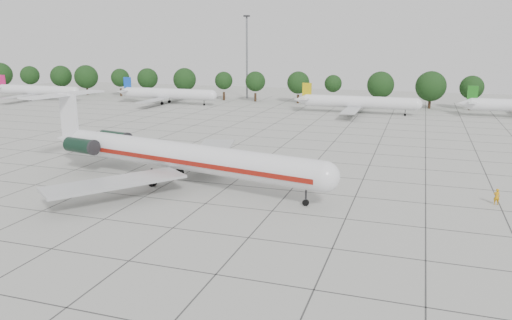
# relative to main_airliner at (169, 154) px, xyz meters

# --- Properties ---
(ground) EXTENTS (260.00, 260.00, 0.00)m
(ground) POSITION_rel_main_airliner_xyz_m (8.09, 1.13, -3.77)
(ground) COLOR #A9A9A2
(ground) RESTS_ON ground
(apron_joints) EXTENTS (170.00, 170.00, 0.02)m
(apron_joints) POSITION_rel_main_airliner_xyz_m (8.09, 16.13, -3.76)
(apron_joints) COLOR #383838
(apron_joints) RESTS_ON ground
(main_airliner) EXTENTS (45.04, 35.01, 10.67)m
(main_airliner) POSITION_rel_main_airliner_xyz_m (0.00, 0.00, 0.00)
(main_airliner) COLOR silver
(main_airliner) RESTS_ON ground
(ground_crew) EXTENTS (0.75, 0.54, 1.89)m
(ground_crew) POSITION_rel_main_airliner_xyz_m (39.68, 3.26, -2.82)
(ground_crew) COLOR #CA880B
(ground_crew) RESTS_ON ground
(bg_airliner_a) EXTENTS (28.24, 27.20, 7.40)m
(bg_airliner_a) POSITION_rel_main_airliner_xyz_m (-81.75, 68.48, -0.86)
(bg_airliner_a) COLOR silver
(bg_airliner_a) RESTS_ON ground
(bg_airliner_b) EXTENTS (28.24, 27.20, 7.40)m
(bg_airliner_b) POSITION_rel_main_airliner_xyz_m (-39.00, 72.60, -0.86)
(bg_airliner_b) COLOR silver
(bg_airliner_b) RESTS_ON ground
(bg_airliner_c) EXTENTS (28.24, 27.20, 7.40)m
(bg_airliner_c) POSITION_rel_main_airliner_xyz_m (15.86, 69.91, -0.86)
(bg_airliner_c) COLOR silver
(bg_airliner_c) RESTS_ON ground
(tree_line) EXTENTS (249.86, 8.44, 10.22)m
(tree_line) POSITION_rel_main_airliner_xyz_m (-3.59, 86.13, 2.21)
(tree_line) COLOR #332114
(tree_line) RESTS_ON ground
(floodlight_mast) EXTENTS (1.60, 1.60, 25.45)m
(floodlight_mast) POSITION_rel_main_airliner_xyz_m (-21.91, 93.13, 10.52)
(floodlight_mast) COLOR slate
(floodlight_mast) RESTS_ON ground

